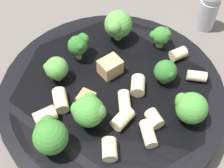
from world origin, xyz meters
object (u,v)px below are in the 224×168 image
object	(u,v)px
broccoli_floret_5	(89,111)
rigatoni_9	(178,54)
rigatoni_2	(197,76)
pepper_shaker	(209,8)
chicken_chunk_1	(85,96)
rigatoni_6	(154,119)
broccoli_floret_4	(79,44)
rigatoni_8	(111,24)
broccoli_floret_1	(56,68)
broccoli_floret_0	(50,136)
broccoli_floret_7	(161,36)
rigatoni_10	(123,119)
pasta_bowl	(112,96)
rigatoni_0	(138,85)
rigatoni_3	(147,134)
chicken_chunk_0	(110,67)
rigatoni_1	(110,149)
broccoli_floret_6	(118,25)
rigatoni_7	(60,100)
broccoli_floret_2	(190,107)
rigatoni_5	(127,101)
broccoli_floret_3	(166,71)

from	to	relation	value
broccoli_floret_5	rigatoni_9	xyz separation A→B (m)	(0.15, 0.03, -0.02)
rigatoni_2	pepper_shaker	xyz separation A→B (m)	(0.11, 0.10, -0.00)
chicken_chunk_1	rigatoni_2	bearing A→B (deg)	-18.60
broccoli_floret_5	rigatoni_6	bearing A→B (deg)	-29.85
broccoli_floret_4	rigatoni_8	world-z (taller)	broccoli_floret_4
broccoli_floret_1	broccoli_floret_0	bearing A→B (deg)	-117.62
broccoli_floret_1	broccoli_floret_4	size ratio (longest dim) A/B	0.94
broccoli_floret_7	rigatoni_10	world-z (taller)	broccoli_floret_7
rigatoni_8	chicken_chunk_1	size ratio (longest dim) A/B	1.26
pasta_bowl	broccoli_floret_5	world-z (taller)	broccoli_floret_5
broccoli_floret_0	rigatoni_6	distance (m)	0.12
broccoli_floret_7	rigatoni_6	world-z (taller)	broccoli_floret_7
rigatoni_0	broccoli_floret_4	bearing A→B (deg)	112.63
rigatoni_3	rigatoni_6	size ratio (longest dim) A/B	1.48
rigatoni_8	rigatoni_3	bearing A→B (deg)	-108.40
chicken_chunk_0	pepper_shaker	size ratio (longest dim) A/B	0.37
broccoli_floret_0	rigatoni_1	size ratio (longest dim) A/B	1.92
rigatoni_3	chicken_chunk_0	world-z (taller)	chicken_chunk_0
broccoli_floret_4	chicken_chunk_0	size ratio (longest dim) A/B	1.33
rigatoni_9	rigatoni_10	bearing A→B (deg)	-158.14
broccoli_floret_5	pepper_shaker	bearing A→B (deg)	18.51
broccoli_floret_0	broccoli_floret_6	bearing A→B (deg)	36.08
rigatoni_2	rigatoni_7	xyz separation A→B (m)	(-0.16, 0.05, 0.00)
rigatoni_2	rigatoni_7	bearing A→B (deg)	162.09
broccoli_floret_4	rigatoni_9	distance (m)	0.13
broccoli_floret_5	rigatoni_3	xyz separation A→B (m)	(0.05, -0.05, -0.02)
rigatoni_9	broccoli_floret_2	bearing A→B (deg)	-121.95
rigatoni_6	broccoli_floret_6	bearing A→B (deg)	75.74
broccoli_floret_2	rigatoni_7	bearing A→B (deg)	141.74
rigatoni_1	chicken_chunk_1	bearing A→B (deg)	82.27
rigatoni_5	rigatoni_8	xyz separation A→B (m)	(0.05, 0.13, 0.00)
broccoli_floret_0	pasta_bowl	bearing A→B (deg)	20.44
broccoli_floret_5	rigatoni_0	xyz separation A→B (m)	(0.07, 0.01, -0.02)
pepper_shaker	broccoli_floret_7	bearing A→B (deg)	-167.70
broccoli_floret_1	rigatoni_1	bearing A→B (deg)	-88.21
rigatoni_0	rigatoni_7	size ratio (longest dim) A/B	0.83
broccoli_floret_6	broccoli_floret_5	bearing A→B (deg)	-134.33
broccoli_floret_5	broccoli_floret_6	bearing A→B (deg)	45.67
broccoli_floret_0	rigatoni_3	distance (m)	0.10
broccoli_floret_2	pepper_shaker	xyz separation A→B (m)	(0.16, 0.14, -0.02)
broccoli_floret_4	pepper_shaker	distance (m)	0.22
broccoli_floret_6	rigatoni_9	xyz separation A→B (m)	(0.05, -0.07, -0.02)
broccoli_floret_4	broccoli_floret_6	xyz separation A→B (m)	(0.06, 0.00, 0.00)
broccoli_floret_4	rigatoni_6	world-z (taller)	broccoli_floret_4
rigatoni_0	rigatoni_2	distance (m)	0.08
rigatoni_2	rigatoni_5	xyz separation A→B (m)	(-0.10, 0.01, 0.00)
chicken_chunk_0	broccoli_floret_2	bearing A→B (deg)	-68.89
broccoli_floret_3	rigatoni_7	xyz separation A→B (m)	(-0.13, 0.03, -0.01)
broccoli_floret_2	chicken_chunk_1	bearing A→B (deg)	136.28
broccoli_floret_5	pepper_shaker	world-z (taller)	broccoli_floret_5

